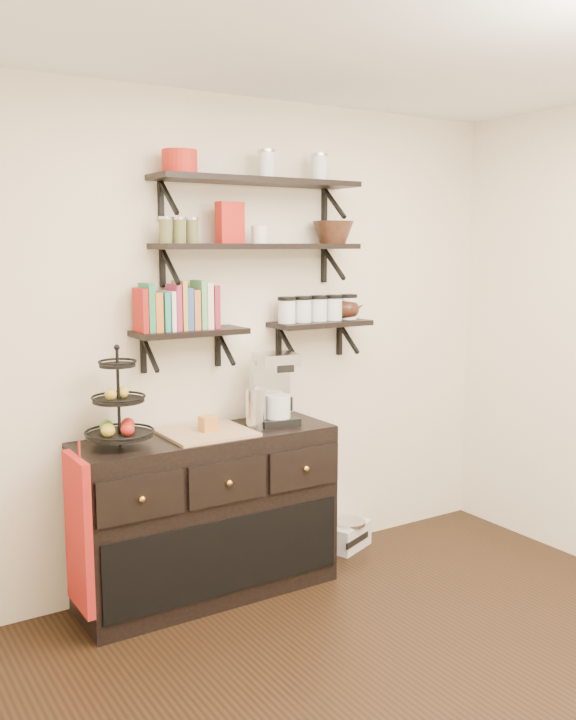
{
  "coord_description": "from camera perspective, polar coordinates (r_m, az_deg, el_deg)",
  "views": [
    {
      "loc": [
        -2.12,
        -2.04,
        1.89
      ],
      "look_at": [
        -0.1,
        1.15,
        1.32
      ],
      "focal_mm": 38.0,
      "sensor_mm": 36.0,
      "label": 1
    }
  ],
  "objects": [
    {
      "name": "coffee_maker",
      "position": [
        4.26,
        -1.08,
        -2.24
      ],
      "size": [
        0.24,
        0.24,
        0.4
      ],
      "rotation": [
        0.0,
        0.0,
        -0.14
      ],
      "color": "black",
      "rests_on": "sideboard"
    },
    {
      "name": "glass_canisters",
      "position": [
        4.47,
        2.29,
        3.76
      ],
      "size": [
        0.54,
        0.1,
        0.13
      ],
      "color": "silver",
      "rests_on": "shelf_low_right"
    },
    {
      "name": "sideboard",
      "position": [
        4.21,
        -6.04,
        -11.45
      ],
      "size": [
        1.4,
        0.5,
        0.92
      ],
      "color": "black",
      "rests_on": "floor"
    },
    {
      "name": "shelf_mid",
      "position": [
        4.23,
        -2.22,
        8.45
      ],
      "size": [
        1.2,
        0.27,
        0.23
      ],
      "color": "black",
      "rests_on": "back_wall"
    },
    {
      "name": "back_wall",
      "position": [
        4.37,
        -3.04,
        1.47
      ],
      "size": [
        3.5,
        0.02,
        2.7
      ],
      "primitive_type": "cube",
      "color": "white",
      "rests_on": "ground"
    },
    {
      "name": "ceiling",
      "position": [
        3.05,
        14.56,
        23.72
      ],
      "size": [
        3.5,
        3.5,
        0.02
      ],
      "primitive_type": "cube",
      "color": "white",
      "rests_on": "back_wall"
    },
    {
      "name": "recipe_box",
      "position": [
        4.14,
        -4.37,
        10.21
      ],
      "size": [
        0.17,
        0.09,
        0.22
      ],
      "primitive_type": "cube",
      "rotation": [
        0.0,
        0.0,
        0.21
      ],
      "color": "#B01E14",
      "rests_on": "shelf_mid"
    },
    {
      "name": "fruit_stand",
      "position": [
        3.86,
        -12.51,
        -3.91
      ],
      "size": [
        0.33,
        0.33,
        0.49
      ],
      "rotation": [
        0.0,
        0.0,
        -0.25
      ],
      "color": "black",
      "rests_on": "sideboard"
    },
    {
      "name": "shelf_low_right",
      "position": [
        4.49,
        2.38,
        2.66
      ],
      "size": [
        0.6,
        0.25,
        0.23
      ],
      "color": "black",
      "rests_on": "back_wall"
    },
    {
      "name": "teapot",
      "position": [
        4.59,
        4.46,
        3.96
      ],
      "size": [
        0.21,
        0.18,
        0.15
      ],
      "primitive_type": null,
      "rotation": [
        0.0,
        0.0,
        0.16
      ],
      "color": "#32190F",
      "rests_on": "shelf_low_right"
    },
    {
      "name": "candle",
      "position": [
        4.07,
        -6.01,
        -4.75
      ],
      "size": [
        0.08,
        0.08,
        0.08
      ],
      "primitive_type": "cube",
      "color": "#BD752B",
      "rests_on": "sideboard"
    },
    {
      "name": "ramekins",
      "position": [
        4.23,
        -2.16,
        9.36
      ],
      "size": [
        0.09,
        0.09,
        0.1
      ],
      "primitive_type": "cylinder",
      "color": "white",
      "rests_on": "shelf_mid"
    },
    {
      "name": "shelf_low_left",
      "position": [
        4.07,
        -7.4,
        1.99
      ],
      "size": [
        0.6,
        0.25,
        0.23
      ],
      "color": "black",
      "rests_on": "back_wall"
    },
    {
      "name": "floor",
      "position": [
        3.5,
        12.74,
        -24.38
      ],
      "size": [
        3.5,
        3.5,
        0.0
      ],
      "primitive_type": "plane",
      "color": "black",
      "rests_on": "ground"
    },
    {
      "name": "thermal_carafe",
      "position": [
        4.17,
        -2.43,
        -3.62
      ],
      "size": [
        0.11,
        0.11,
        0.22
      ],
      "primitive_type": "cylinder",
      "color": "silver",
      "rests_on": "sideboard"
    },
    {
      "name": "cookbooks",
      "position": [
        4.03,
        -8.11,
        3.87
      ],
      "size": [
        0.43,
        0.15,
        0.26
      ],
      "color": "#A31A15",
      "rests_on": "shelf_low_left"
    },
    {
      "name": "shelf_top",
      "position": [
        4.24,
        -2.25,
        13.19
      ],
      "size": [
        1.2,
        0.27,
        0.23
      ],
      "color": "black",
      "rests_on": "back_wall"
    },
    {
      "name": "walnut_bowl",
      "position": [
        4.5,
        3.4,
        9.52
      ],
      "size": [
        0.24,
        0.24,
        0.13
      ],
      "primitive_type": null,
      "color": "black",
      "rests_on": "shelf_mid"
    },
    {
      "name": "radio",
      "position": [
        4.93,
        4.65,
        -12.91
      ],
      "size": [
        0.33,
        0.26,
        0.18
      ],
      "rotation": [
        0.0,
        0.0,
        0.39
      ],
      "color": "silver",
      "rests_on": "floor"
    },
    {
      "name": "apron",
      "position": [
        3.84,
        -15.41,
        -12.4
      ],
      "size": [
        0.04,
        0.32,
        0.75
      ],
      "primitive_type": "cube",
      "color": "maroon",
      "rests_on": "sideboard"
    },
    {
      "name": "red_pot",
      "position": [
        4.03,
        -8.12,
        14.47
      ],
      "size": [
        0.18,
        0.18,
        0.12
      ],
      "primitive_type": "cylinder",
      "color": "#B01E14",
      "rests_on": "shelf_top"
    }
  ]
}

